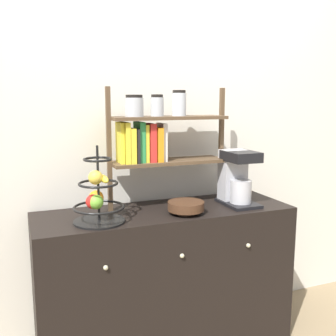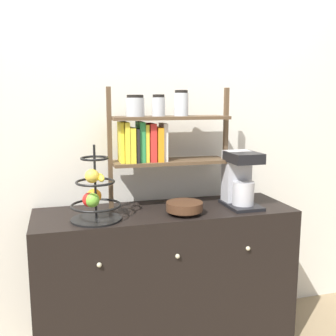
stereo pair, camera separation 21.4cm
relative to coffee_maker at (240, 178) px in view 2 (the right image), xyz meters
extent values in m
cube|color=silver|center=(-0.44, 0.30, 0.33)|extent=(7.00, 0.05, 2.60)
cube|color=black|center=(-0.44, 0.02, -0.57)|extent=(1.43, 0.46, 0.81)
sphere|color=#B2AD8C|center=(-0.83, -0.21, -0.34)|extent=(0.02, 0.02, 0.02)
sphere|color=#B2AD8C|center=(-0.44, -0.21, -0.34)|extent=(0.02, 0.02, 0.02)
sphere|color=#B2AD8C|center=(-0.04, -0.21, -0.34)|extent=(0.02, 0.02, 0.02)
cube|color=black|center=(0.00, -0.03, -0.15)|extent=(0.17, 0.26, 0.02)
cube|color=#B7B7BC|center=(0.00, 0.04, 0.01)|extent=(0.15, 0.10, 0.30)
cylinder|color=#B7B7BC|center=(0.00, -0.05, -0.08)|extent=(0.12, 0.12, 0.13)
cube|color=black|center=(0.00, -0.04, 0.13)|extent=(0.16, 0.21, 0.06)
cylinder|color=black|center=(-0.82, -0.06, -0.16)|extent=(0.26, 0.26, 0.01)
cylinder|color=black|center=(-0.82, -0.06, 0.04)|extent=(0.01, 0.01, 0.37)
torus|color=black|center=(-0.82, -0.06, -0.08)|extent=(0.26, 0.26, 0.01)
torus|color=black|center=(-0.82, -0.06, 0.04)|extent=(0.20, 0.20, 0.01)
torus|color=black|center=(-0.82, -0.06, 0.16)|extent=(0.14, 0.14, 0.01)
sphere|color=red|center=(-0.85, -0.08, -0.05)|extent=(0.07, 0.07, 0.07)
sphere|color=#6BAD33|center=(-0.84, -0.10, -0.05)|extent=(0.07, 0.07, 0.07)
sphere|color=orange|center=(-0.83, -0.02, -0.04)|extent=(0.08, 0.08, 0.08)
ellipsoid|color=yellow|center=(-0.80, -0.06, 0.06)|extent=(0.04, 0.15, 0.04)
sphere|color=gold|center=(-0.84, -0.08, 0.07)|extent=(0.07, 0.07, 0.07)
cylinder|color=#422819|center=(-0.36, -0.08, -0.15)|extent=(0.11, 0.11, 0.02)
cylinder|color=#422819|center=(-0.36, -0.08, -0.12)|extent=(0.20, 0.20, 0.05)
cube|color=brown|center=(-0.72, 0.12, 0.18)|extent=(0.02, 0.02, 0.67)
cube|color=brown|center=(-0.04, 0.12, 0.18)|extent=(0.02, 0.02, 0.67)
cube|color=brown|center=(-0.38, 0.12, 0.09)|extent=(0.66, 0.20, 0.02)
cube|color=brown|center=(-0.38, 0.12, 0.34)|extent=(0.66, 0.20, 0.02)
cube|color=yellow|center=(-0.66, 0.12, 0.21)|extent=(0.02, 0.12, 0.22)
cube|color=yellow|center=(-0.64, 0.12, 0.21)|extent=(0.02, 0.16, 0.22)
cube|color=yellow|center=(-0.61, 0.12, 0.20)|extent=(0.03, 0.16, 0.19)
cube|color=black|center=(-0.58, 0.12, 0.20)|extent=(0.02, 0.16, 0.18)
cube|color=#2D8C47|center=(-0.55, 0.12, 0.21)|extent=(0.03, 0.13, 0.22)
cube|color=yellow|center=(-0.52, 0.12, 0.21)|extent=(0.02, 0.12, 0.21)
cube|color=red|center=(-0.49, 0.12, 0.21)|extent=(0.03, 0.14, 0.21)
cube|color=orange|center=(-0.45, 0.12, 0.20)|extent=(0.03, 0.15, 0.19)
cube|color=white|center=(-0.42, 0.12, 0.21)|extent=(0.02, 0.12, 0.21)
cylinder|color=#ADB2B7|center=(-0.58, 0.12, 0.40)|extent=(0.10, 0.10, 0.10)
cylinder|color=black|center=(-0.58, 0.12, 0.46)|extent=(0.09, 0.09, 0.02)
cylinder|color=#ADB2B7|center=(-0.45, 0.12, 0.40)|extent=(0.07, 0.07, 0.10)
cylinder|color=black|center=(-0.45, 0.12, 0.46)|extent=(0.07, 0.07, 0.02)
cylinder|color=silver|center=(-0.32, 0.12, 0.42)|extent=(0.08, 0.08, 0.13)
cylinder|color=black|center=(-0.32, 0.12, 0.49)|extent=(0.07, 0.07, 0.02)
camera|label=1|loc=(-1.19, -1.94, 0.44)|focal=42.00mm
camera|label=2|loc=(-0.99, -2.01, 0.44)|focal=42.00mm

